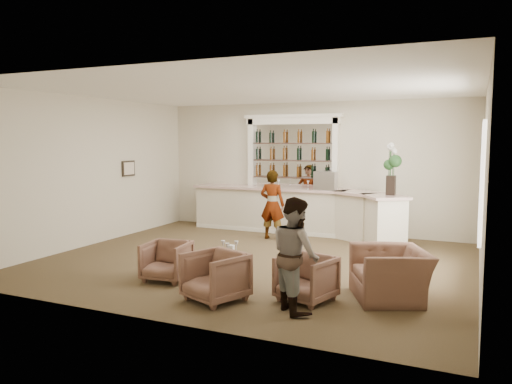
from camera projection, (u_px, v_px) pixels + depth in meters
ground at (255, 261)px, 9.75m from camera, size 8.00×8.00×0.00m
room_shell at (277, 140)px, 10.08m from camera, size 8.04×7.02×3.32m
bar_counter at (298, 211)px, 12.47m from camera, size 5.72×1.80×1.14m
back_bar_alcove at (292, 152)px, 12.83m from camera, size 2.64×0.25×3.00m
cocktail_table at (229, 269)px, 8.14m from camera, size 0.63×0.63×0.50m
sommelier at (272, 205)px, 11.80m from camera, size 0.61×0.41×1.65m
guest at (295, 254)px, 6.83m from camera, size 0.97×0.97×1.58m
armchair_left at (167, 261)px, 8.37m from camera, size 0.78×0.80×0.66m
armchair_center at (215, 277)px, 7.29m from camera, size 1.02×1.03×0.73m
armchair_right at (306, 278)px, 7.28m from camera, size 0.91×0.92×0.68m
armchair_far at (390, 274)px, 7.37m from camera, size 1.40×1.47×0.75m
espresso_machine at (326, 181)px, 12.09m from camera, size 0.54×0.46×0.45m
flower_vase at (391, 166)px, 10.95m from camera, size 0.30×0.30×1.14m
wine_glass_bar_left at (279, 184)px, 12.67m from camera, size 0.07×0.07×0.21m
wine_glass_bar_right at (308, 185)px, 12.31m from camera, size 0.07×0.07×0.21m
wine_glass_tbl_a at (223, 247)px, 8.18m from camera, size 0.07×0.07×0.21m
wine_glass_tbl_b at (236, 247)px, 8.14m from camera, size 0.07×0.07×0.21m
wine_glass_tbl_c at (227, 250)px, 7.97m from camera, size 0.07×0.07×0.21m
napkin_holder at (232, 249)px, 8.25m from camera, size 0.08×0.08×0.12m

